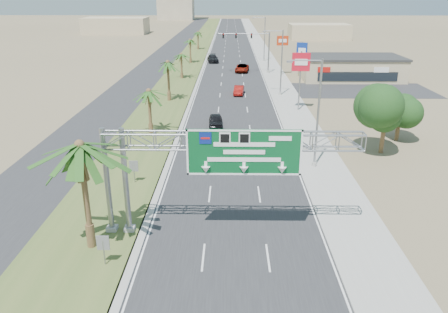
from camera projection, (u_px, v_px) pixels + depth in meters
name	position (u px, v px, depth m)	size (l,w,h in m)	color
road	(232.00, 50.00, 123.23)	(12.00, 300.00, 0.02)	#28282B
sidewalk_right	(262.00, 50.00, 123.11)	(4.00, 300.00, 0.10)	#9E9B93
median_grass	(196.00, 49.00, 123.35)	(7.00, 300.00, 0.12)	#475D29
opposing_road	(172.00, 50.00, 123.46)	(8.00, 300.00, 0.02)	#28282B
sign_gantry	(219.00, 149.00, 27.53)	(16.75, 1.24, 7.50)	gray
palm_near	(80.00, 146.00, 25.53)	(5.70, 5.70, 8.35)	brown
palm_row_b	(149.00, 92.00, 48.69)	(3.99, 3.99, 5.95)	brown
palm_row_c	(168.00, 63.00, 63.38)	(3.99, 3.99, 6.75)	brown
palm_row_d	(181.00, 55.00, 80.66)	(3.99, 3.99, 5.45)	brown
palm_row_e	(190.00, 40.00, 98.19)	(3.99, 3.99, 6.15)	brown
palm_row_f	(198.00, 32.00, 121.70)	(3.99, 3.99, 5.75)	brown
streetlight_near	(315.00, 118.00, 39.19)	(3.27, 0.44, 10.00)	gray
streetlight_mid	(280.00, 66.00, 67.24)	(3.27, 0.44, 10.00)	gray
streetlight_far	(264.00, 41.00, 100.91)	(3.27, 0.44, 10.00)	gray
signal_mast	(259.00, 49.00, 85.89)	(10.28, 0.71, 8.00)	gray
store_building	(351.00, 68.00, 81.09)	(18.00, 10.00, 4.00)	tan
oak_near	(386.00, 109.00, 42.88)	(4.50, 4.50, 6.80)	brown
oak_far	(401.00, 106.00, 46.84)	(3.50, 3.50, 5.60)	brown
median_signback_a	(103.00, 245.00, 25.58)	(0.75, 0.08, 2.08)	gray
median_signback_b	(134.00, 168.00, 36.81)	(0.75, 0.08, 2.08)	gray
building_distant_left	(116.00, 26.00, 169.54)	(24.00, 14.00, 6.00)	tan
building_distant_right	(319.00, 32.00, 150.00)	(20.00, 12.00, 5.00)	tan
car_left_lane	(216.00, 121.00, 52.99)	(1.64, 4.07, 1.39)	black
car_mid_lane	(239.00, 90.00, 69.27)	(1.45, 4.17, 1.37)	maroon
car_right_lane	(242.00, 68.00, 88.75)	(2.55, 5.54, 1.54)	gray
car_far	(213.00, 59.00, 101.02)	(2.31, 5.68, 1.65)	black
pole_sign_red_near	(301.00, 65.00, 57.98)	(2.41, 0.48, 8.03)	gray
pole_sign_blue	(302.00, 52.00, 81.69)	(1.98, 0.98, 6.70)	gray
pole_sign_red_far	(282.00, 44.00, 83.59)	(2.22, 0.49, 7.70)	gray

